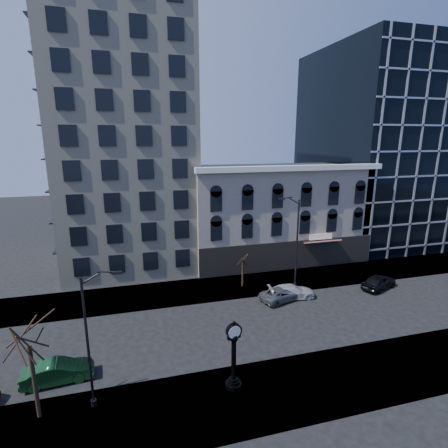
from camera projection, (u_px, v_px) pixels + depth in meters
name	position (u px, v px, depth m)	size (l,w,h in m)	color
ground	(213.00, 330.00, 28.86)	(160.00, 160.00, 0.00)	black
sidewalk_far	(195.00, 290.00, 36.34)	(160.00, 6.00, 0.12)	gray
sidewalk_near	(244.00, 397.00, 21.35)	(160.00, 6.00, 0.12)	gray
cream_tower	(123.00, 104.00, 40.38)	(15.90, 15.40, 42.50)	beige
victorian_row	(274.00, 213.00, 45.38)	(22.60, 11.19, 12.50)	gray
glass_office	(384.00, 148.00, 53.26)	(20.00, 20.15, 28.00)	black
street_clock	(234.00, 358.00, 21.67)	(1.04, 1.04, 4.60)	black
street_lamp_near	(96.00, 304.00, 19.19)	(2.22, 0.44, 8.56)	black
street_lamp_far	(292.00, 219.00, 35.15)	(2.56, 0.42, 9.89)	black
bare_tree_near	(27.00, 329.00, 18.49)	(4.24, 4.24, 7.29)	#332319
bare_tree_far	(243.00, 259.00, 36.56)	(2.38, 2.38, 4.09)	#332319
car_near_b	(58.00, 371.00, 22.67)	(1.53, 4.40, 1.45)	#143F1E
car_far_a	(282.00, 294.00, 34.17)	(2.15, 4.67, 1.30)	#595B60
car_far_b	(292.00, 292.00, 34.59)	(1.90, 4.67, 1.35)	silver
car_far_c	(379.00, 282.00, 36.74)	(1.80, 4.48, 1.53)	black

